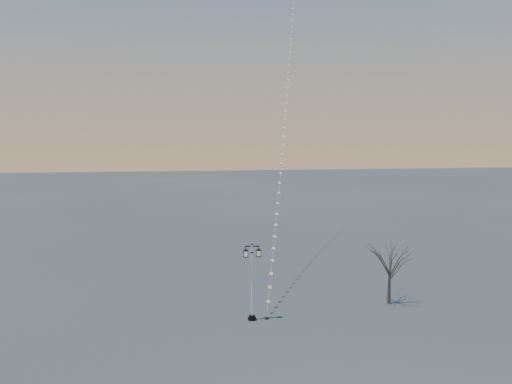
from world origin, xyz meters
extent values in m
plane|color=#464747|center=(0.00, 0.00, 0.00)|extent=(300.00, 300.00, 0.00)
cylinder|color=black|center=(-1.71, 0.87, 0.08)|extent=(0.55, 0.55, 0.16)
cylinder|color=black|center=(-1.71, 0.87, 0.22)|extent=(0.39, 0.39, 0.14)
cylinder|color=white|center=(-1.71, 0.87, 2.59)|extent=(0.13, 0.13, 4.59)
cylinder|color=black|center=(-1.71, 0.87, 4.34)|extent=(0.20, 0.20, 0.06)
cube|color=black|center=(-1.71, 0.87, 4.74)|extent=(0.93, 0.06, 0.06)
sphere|color=black|center=(-1.71, 0.87, 4.85)|extent=(0.14, 0.14, 0.14)
pyramid|color=black|center=(-2.12, 0.87, 4.59)|extent=(0.43, 0.43, 0.14)
cube|color=beige|center=(-2.12, 0.87, 4.29)|extent=(0.25, 0.25, 0.33)
cube|color=black|center=(-2.12, 0.87, 4.10)|extent=(0.29, 0.29, 0.04)
pyramid|color=black|center=(-1.30, 0.86, 4.59)|extent=(0.43, 0.43, 0.14)
cube|color=beige|center=(-1.30, 0.86, 4.29)|extent=(0.25, 0.25, 0.33)
cube|color=black|center=(-1.30, 0.86, 4.10)|extent=(0.29, 0.29, 0.04)
cone|color=#3F372C|center=(8.21, 2.43, 1.10)|extent=(0.26, 0.26, 2.20)
cylinder|color=black|center=(-0.78, 0.79, 0.09)|extent=(0.17, 0.17, 0.17)
cylinder|color=black|center=(-0.78, 0.79, 0.11)|extent=(0.03, 0.03, 0.22)
cone|color=red|center=(4.60, 19.33, 14.47)|extent=(0.07, 0.07, 0.24)
cylinder|color=white|center=(-0.78, 0.79, 0.52)|extent=(0.01, 0.01, 0.69)
camera|label=1|loc=(-6.90, -30.27, 11.48)|focal=36.14mm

